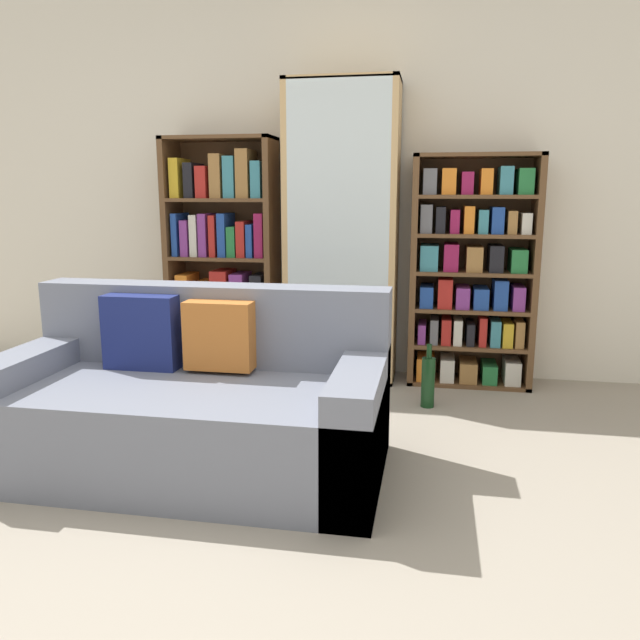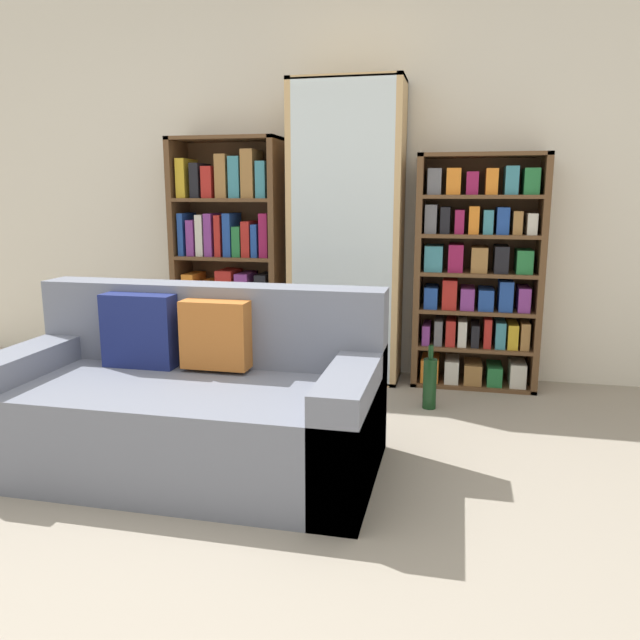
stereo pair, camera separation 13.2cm
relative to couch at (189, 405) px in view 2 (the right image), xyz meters
The scene contains 7 objects.
ground_plane 0.86m from the couch, 67.06° to the right, with size 16.00×16.00×0.00m, color gray.
wall_back 2.10m from the couch, 79.94° to the left, with size 6.58×0.06×2.70m.
couch is the anchor object (origin of this frame).
bookshelf_left 1.69m from the couch, 103.59° to the left, with size 0.76×0.32×1.63m.
display_cabinet 1.76m from the couch, 73.53° to the left, with size 0.74×0.36×1.98m.
bookshelf_right 2.10m from the couch, 49.99° to the left, with size 0.80×0.32×1.50m.
wine_bottle 1.49m from the couch, 43.97° to the left, with size 0.08×0.08×0.39m.
Camera 2 is at (0.89, -1.83, 1.26)m, focal length 35.00 mm.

